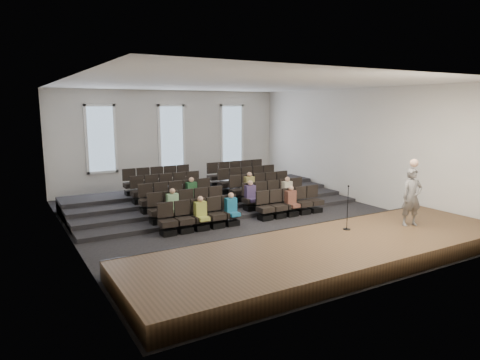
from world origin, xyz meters
The scene contains 14 objects.
ground centered at (0.00, 0.00, 0.00)m, with size 14.00×14.00×0.00m, color black.
ceiling centered at (0.00, 0.00, 5.01)m, with size 12.00×14.00×0.02m, color white.
wall_back centered at (0.00, 7.02, 2.50)m, with size 12.00×0.04×5.00m, color silver.
wall_front centered at (0.00, -7.02, 2.50)m, with size 12.00×0.04×5.00m, color silver.
wall_left centered at (-6.02, 0.00, 2.50)m, with size 0.04×14.00×5.00m, color silver.
wall_right centered at (6.02, 0.00, 2.50)m, with size 0.04×14.00×5.00m, color silver.
stage centered at (0.00, -5.10, 0.25)m, with size 11.80×3.60×0.50m, color #503822.
stage_lip centered at (0.00, -3.33, 0.25)m, with size 11.80×0.06×0.52m, color black.
risers centered at (0.00, 3.17, 0.20)m, with size 11.80×4.80×0.60m.
seating_rows centered at (0.00, 1.54, 0.68)m, with size 6.80×4.70×1.67m.
windows centered at (0.00, 6.95, 2.70)m, with size 8.44×0.10×3.24m.
audience centered at (0.00, 0.32, 0.81)m, with size 5.45×2.64×1.10m.
speaker centered at (3.29, -4.99, 1.41)m, with size 0.67×0.44×1.83m, color #5D5B58.
mic_stand centered at (1.24, -4.32, 0.91)m, with size 0.23×0.23×1.38m.
Camera 1 is at (-7.91, -13.59, 4.22)m, focal length 32.00 mm.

